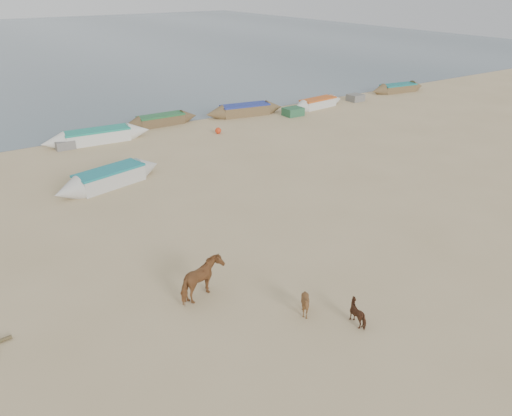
{
  "coord_description": "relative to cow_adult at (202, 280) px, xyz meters",
  "views": [
    {
      "loc": [
        -11.13,
        -12.57,
        10.29
      ],
      "look_at": [
        0.0,
        4.0,
        1.0
      ],
      "focal_mm": 35.0,
      "sensor_mm": 36.0,
      "label": 1
    }
  ],
  "objects": [
    {
      "name": "ground",
      "position": [
        4.55,
        -0.62,
        -0.74
      ],
      "size": [
        140.0,
        140.0,
        0.0
      ],
      "primitive_type": "plane",
      "color": "tan",
      "rests_on": "ground"
    },
    {
      "name": "cow_adult",
      "position": [
        0.0,
        0.0,
        0.0
      ],
      "size": [
        1.91,
        1.39,
        1.47
      ],
      "primitive_type": "imported",
      "rotation": [
        0.0,
        0.0,
        1.96
      ],
      "color": "brown",
      "rests_on": "ground"
    },
    {
      "name": "calf_front",
      "position": [
        2.34,
        -2.83,
        -0.27
      ],
      "size": [
        0.97,
        0.9,
        0.93
      ],
      "primitive_type": "imported",
      "rotation": [
        0.0,
        0.0,
        -1.37
      ],
      "color": "brown",
      "rests_on": "ground"
    },
    {
      "name": "calf_right",
      "position": [
        3.58,
        -4.09,
        -0.34
      ],
      "size": [
        0.88,
        0.95,
        0.78
      ],
      "primitive_type": "imported",
      "rotation": [
        0.0,
        0.0,
        1.9
      ],
      "color": "#512C1A",
      "rests_on": "ground"
    },
    {
      "name": "near_canoe",
      "position": [
        0.82,
        11.96,
        -0.26
      ],
      "size": [
        6.49,
        2.83,
        0.94
      ],
      "primitive_type": null,
      "rotation": [
        0.0,
        0.0,
        0.24
      ],
      "color": "beige",
      "rests_on": "ground"
    },
    {
      "name": "waterline_canoes",
      "position": [
        5.46,
        19.75,
        -0.32
      ],
      "size": [
        57.21,
        4.44,
        0.92
      ],
      "color": "brown",
      "rests_on": "ground"
    },
    {
      "name": "beach_clutter",
      "position": [
        9.03,
        18.97,
        -0.44
      ],
      "size": [
        42.52,
        3.44,
        0.64
      ],
      "color": "#306B36",
      "rests_on": "ground"
    }
  ]
}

